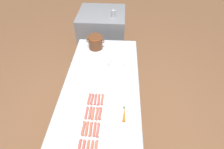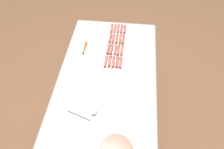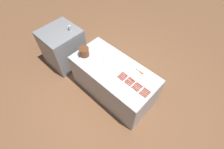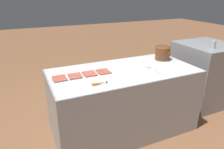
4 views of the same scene
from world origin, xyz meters
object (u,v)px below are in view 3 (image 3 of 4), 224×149
object	(u,v)px
soda_can	(70,28)
hot_dog_4	(144,94)
hot_dog_11	(123,76)
hot_dog_18	(132,79)
hot_dog_8	(145,93)
hot_dog_19	(125,74)
hot_dog_9	(137,87)
bean_pot	(84,51)
hot_dog_2	(127,84)
hot_dog_0	(142,95)
serving_spoon	(105,57)
back_cabinet	(63,48)
hot_dog_13	(138,86)
hot_dog_1	(135,89)
hot_dog_16	(147,90)
hot_dog_12	(146,91)
hot_dog_15	(124,75)
hot_dog_6	(128,82)
hot_dog_14	(131,80)
hot_dog_7	(121,77)
carrot	(140,71)
hot_dog_3	(120,78)
hot_dog_10	(130,82)
hot_dog_5	(136,88)
hot_dog_17	(140,85)

from	to	relation	value
soda_can	hot_dog_4	bearing A→B (deg)	-93.49
hot_dog_11	hot_dog_18	distance (m)	0.20
hot_dog_8	hot_dog_19	size ratio (longest dim) A/B	1.00
hot_dog_9	bean_pot	xyz separation A→B (m)	(-0.13, 1.37, 0.10)
hot_dog_2	hot_dog_11	distance (m)	0.20
hot_dog_0	serving_spoon	world-z (taller)	hot_dog_0
back_cabinet	hot_dog_13	xyz separation A→B (m)	(0.17, -2.29, 0.39)
back_cabinet	hot_dog_9	size ratio (longest dim) A/B	6.53
hot_dog_1	hot_dog_2	distance (m)	0.18
hot_dog_16	bean_pot	bearing A→B (deg)	97.43
hot_dog_4	hot_dog_13	distance (m)	0.20
hot_dog_9	hot_dog_19	xyz separation A→B (m)	(0.08, 0.37, 0.00)
hot_dog_12	hot_dog_19	xyz separation A→B (m)	(0.04, 0.56, 0.00)
hot_dog_15	hot_dog_11	bearing A→B (deg)	173.86
hot_dog_6	hot_dog_14	distance (m)	0.07
hot_dog_8	hot_dog_9	distance (m)	0.19
hot_dog_7	hot_dog_13	size ratio (longest dim) A/B	1.00
back_cabinet	hot_dog_2	xyz separation A→B (m)	(0.06, -2.11, 0.39)
hot_dog_12	hot_dog_19	world-z (taller)	same
soda_can	hot_dog_15	bearing A→B (deg)	-92.14
hot_dog_1	serving_spoon	distance (m)	1.01
hot_dog_11	serving_spoon	bearing A→B (deg)	77.58
hot_dog_6	hot_dog_13	size ratio (longest dim) A/B	1.00
hot_dog_19	soda_can	bearing A→B (deg)	89.18
hot_dog_4	carrot	distance (m)	0.53
hot_dog_0	hot_dog_8	distance (m)	0.08
carrot	hot_dog_3	bearing A→B (deg)	156.73
bean_pot	hot_dog_10	bearing A→B (deg)	-84.07
hot_dog_11	hot_dog_13	xyz separation A→B (m)	(0.04, -0.37, 0.00)
hot_dog_8	hot_dog_19	distance (m)	0.56
hot_dog_6	hot_dog_15	size ratio (longest dim) A/B	1.00
back_cabinet	hot_dog_5	distance (m)	2.33
carrot	hot_dog_2	bearing A→B (deg)	-178.61
hot_dog_4	carrot	xyz separation A→B (m)	(0.37, 0.38, 0.00)
soda_can	hot_dog_11	bearing A→B (deg)	-93.32
bean_pot	soda_can	distance (m)	0.80
hot_dog_0	hot_dog_11	world-z (taller)	same
hot_dog_0	hot_dog_11	distance (m)	0.55
hot_dog_9	hot_dog_4	bearing A→B (deg)	-102.02
hot_dog_9	hot_dog_15	bearing A→B (deg)	84.38
hot_dog_16	hot_dog_3	bearing A→B (deg)	105.34
hot_dog_13	hot_dog_0	bearing A→B (deg)	-121.83
hot_dog_18	soda_can	world-z (taller)	soda_can
hot_dog_5	hot_dog_16	bearing A→B (deg)	-58.16
hot_dog_1	hot_dog_12	xyz separation A→B (m)	(0.11, -0.19, 0.00)
hot_dog_11	hot_dog_17	distance (m)	0.38
hot_dog_9	soda_can	distance (m)	2.14
hot_dog_8	serving_spoon	distance (m)	1.19
hot_dog_18	hot_dog_19	world-z (taller)	same
hot_dog_7	hot_dog_8	world-z (taller)	same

